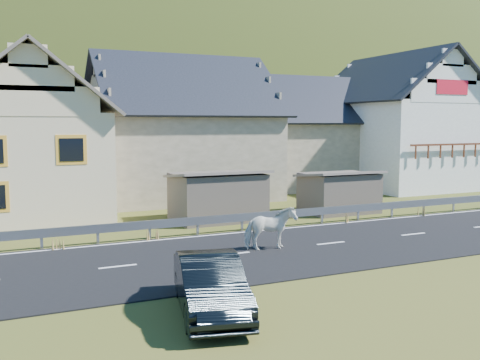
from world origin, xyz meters
name	(u,v)px	position (x,y,z in m)	size (l,w,h in m)	color
ground	(331,244)	(0.00, 0.00, 0.00)	(160.00, 160.00, 0.00)	#354113
road	(331,244)	(0.00, 0.00, 0.02)	(60.00, 7.00, 0.04)	black
lane_markings	(331,243)	(0.00, 0.00, 0.04)	(60.00, 6.60, 0.01)	silver
guardrail	(284,214)	(0.00, 3.68, 0.56)	(28.10, 0.09, 0.75)	#93969B
shed_left	(217,197)	(-2.00, 6.50, 1.10)	(4.30, 3.30, 2.40)	#6B5C4F
shed_right	(339,193)	(4.50, 6.00, 1.00)	(3.80, 2.90, 2.20)	#6B5C4F
house_cream	(26,127)	(-10.00, 12.00, 4.36)	(7.80, 9.80, 8.30)	beige
house_stone_a	(181,122)	(-1.00, 15.00, 4.63)	(10.80, 9.80, 8.90)	tan
house_stone_b	(304,127)	(9.00, 17.00, 4.24)	(9.80, 8.80, 8.10)	tan
house_white	(397,116)	(15.00, 14.00, 5.06)	(8.80, 10.80, 9.70)	white
mountain	(52,193)	(5.00, 180.00, -20.00)	(440.00, 280.00, 260.00)	#253012
horse	(270,228)	(-2.55, 0.07, 0.81)	(1.83, 0.83, 1.54)	silver
car	(210,285)	(-6.77, -4.93, 0.69)	(1.46, 4.17, 1.38)	black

